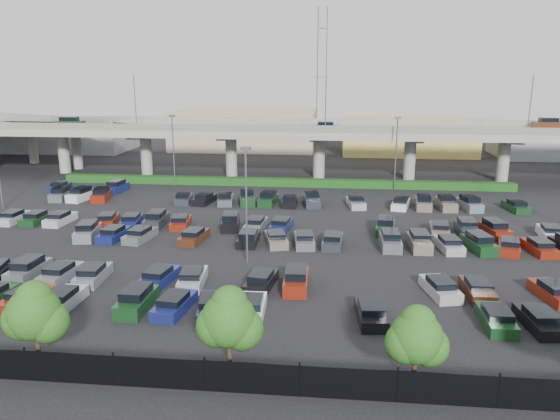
% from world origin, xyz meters
% --- Properties ---
extents(ground, '(280.00, 280.00, 0.00)m').
position_xyz_m(ground, '(0.00, 0.00, 0.00)').
color(ground, black).
extents(overpass, '(150.00, 13.00, 15.80)m').
position_xyz_m(overpass, '(-0.21, 31.99, 6.97)').
color(overpass, gray).
rests_on(overpass, ground).
extents(on_ramp, '(50.93, 30.13, 8.80)m').
position_xyz_m(on_ramp, '(-52.10, 43.05, 6.86)').
color(on_ramp, gray).
rests_on(on_ramp, ground).
extents(hedge, '(66.00, 1.60, 1.10)m').
position_xyz_m(hedge, '(0.00, 25.00, 0.55)').
color(hedge, '#134114').
rests_on(hedge, ground).
extents(fence, '(70.00, 0.10, 2.00)m').
position_xyz_m(fence, '(-0.05, -28.00, 0.90)').
color(fence, black).
rests_on(fence, ground).
extents(tree_row, '(65.07, 3.66, 5.94)m').
position_xyz_m(tree_row, '(0.70, -26.53, 3.52)').
color(tree_row, '#332316').
rests_on(tree_row, ground).
extents(parked_cars, '(63.08, 41.63, 1.67)m').
position_xyz_m(parked_cars, '(-0.50, -2.66, 0.61)').
color(parked_cars, maroon).
rests_on(parked_cars, ground).
extents(light_poles, '(66.90, 48.38, 10.30)m').
position_xyz_m(light_poles, '(-4.13, 2.00, 6.24)').
color(light_poles, '#55555A').
rests_on(light_poles, ground).
extents(distant_buildings, '(138.00, 24.00, 9.00)m').
position_xyz_m(distant_buildings, '(12.38, 61.81, 3.74)').
color(distant_buildings, slate).
rests_on(distant_buildings, ground).
extents(comm_tower, '(2.40, 2.40, 30.00)m').
position_xyz_m(comm_tower, '(4.00, 74.00, 15.61)').
color(comm_tower, '#55555A').
rests_on(comm_tower, ground).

